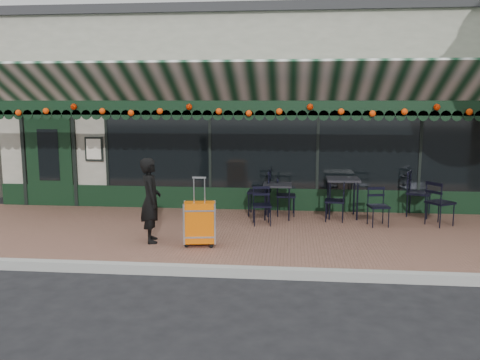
# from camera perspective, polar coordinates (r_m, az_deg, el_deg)

# --- Properties ---
(ground) EXTENTS (80.00, 80.00, 0.00)m
(ground) POSITION_cam_1_polar(r_m,az_deg,el_deg) (7.78, -0.57, -10.58)
(ground) COLOR black
(ground) RESTS_ON ground
(sidewalk) EXTENTS (18.00, 4.00, 0.15)m
(sidewalk) POSITION_cam_1_polar(r_m,az_deg,el_deg) (9.66, 0.74, -6.23)
(sidewalk) COLOR brown
(sidewalk) RESTS_ON ground
(curb) EXTENTS (18.00, 0.16, 0.15)m
(curb) POSITION_cam_1_polar(r_m,az_deg,el_deg) (7.69, -0.64, -10.25)
(curb) COLOR #9E9E99
(curb) RESTS_ON ground
(restaurant_building) EXTENTS (12.00, 9.60, 4.50)m
(restaurant_building) POSITION_cam_1_polar(r_m,az_deg,el_deg) (15.16, 2.70, 7.64)
(restaurant_building) COLOR gray
(restaurant_building) RESTS_ON ground
(woman) EXTENTS (0.51, 0.62, 1.48)m
(woman) POSITION_cam_1_polar(r_m,az_deg,el_deg) (8.94, -9.99, -2.25)
(woman) COLOR black
(woman) RESTS_ON sidewalk
(suitcase) EXTENTS (0.55, 0.36, 1.18)m
(suitcase) POSITION_cam_1_polar(r_m,az_deg,el_deg) (8.64, -4.55, -4.87)
(suitcase) COLOR #E25E07
(suitcase) RESTS_ON sidewalk
(cafe_table_a) EXTENTS (0.68, 0.68, 0.83)m
(cafe_table_a) POSITION_cam_1_polar(r_m,az_deg,el_deg) (10.91, 11.46, -0.24)
(cafe_table_a) COLOR black
(cafe_table_a) RESTS_ON sidewalk
(cafe_table_b) EXTENTS (0.59, 0.59, 0.73)m
(cafe_table_b) POSITION_cam_1_polar(r_m,az_deg,el_deg) (10.64, 4.23, -0.83)
(cafe_table_b) COLOR black
(cafe_table_b) RESTS_ON sidewalk
(chair_a_left) EXTENTS (0.46, 0.46, 0.82)m
(chair_a_left) POSITION_cam_1_polar(r_m,az_deg,el_deg) (10.58, 10.60, -2.37)
(chair_a_left) COLOR black
(chair_a_left) RESTS_ON sidewalk
(chair_a_right) EXTENTS (0.64, 0.64, 0.99)m
(chair_a_right) POSITION_cam_1_polar(r_m,az_deg,el_deg) (11.45, 19.45, -1.44)
(chair_a_right) COLOR black
(chair_a_right) RESTS_ON sidewalk
(chair_a_front) EXTENTS (0.45, 0.45, 0.77)m
(chair_a_front) POSITION_cam_1_polar(r_m,az_deg,el_deg) (10.35, 15.27, -2.92)
(chair_a_front) COLOR black
(chair_a_front) RESTS_ON sidewalk
(chair_a_extra) EXTENTS (0.62, 0.62, 0.90)m
(chair_a_extra) POSITION_cam_1_polar(r_m,az_deg,el_deg) (10.78, 21.55, -2.42)
(chair_a_extra) COLOR black
(chair_a_extra) RESTS_ON sidewalk
(chair_b_left) EXTENTS (0.52, 0.52, 1.00)m
(chair_b_left) POSITION_cam_1_polar(r_m,az_deg,el_deg) (10.94, 2.19, -1.37)
(chair_b_left) COLOR black
(chair_b_left) RESTS_ON sidewalk
(chair_b_right) EXTENTS (0.44, 0.44, 0.84)m
(chair_b_right) POSITION_cam_1_polar(r_m,az_deg,el_deg) (10.96, 5.17, -1.79)
(chair_b_right) COLOR black
(chair_b_right) RESTS_ON sidewalk
(chair_b_front) EXTENTS (0.43, 0.43, 0.77)m
(chair_b_front) POSITION_cam_1_polar(r_m,az_deg,el_deg) (10.10, 2.47, -2.91)
(chair_b_front) COLOR black
(chair_b_front) RESTS_ON sidewalk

